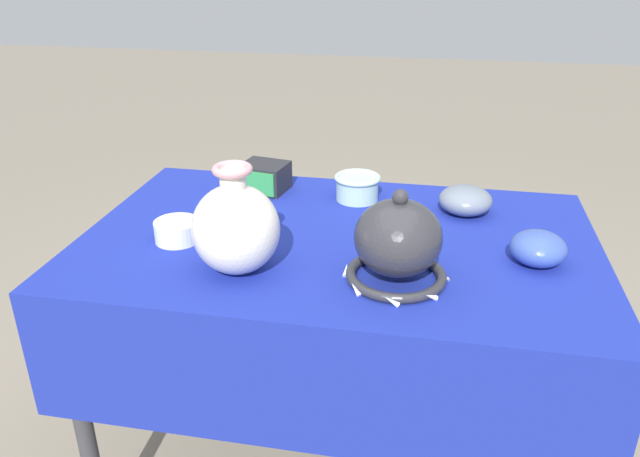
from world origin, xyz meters
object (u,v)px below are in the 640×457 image
at_px(vase_tall_bulbous, 236,227).
at_px(bowl_shallow_cobalt, 538,248).
at_px(vase_dome_bell, 398,244).
at_px(mosaic_tile_box, 265,177).
at_px(pot_squat_porcelain, 177,231).
at_px(cup_wide_celadon, 357,187).
at_px(bowl_shallow_slate, 465,200).

xyz_separation_m(vase_tall_bulbous, bowl_shallow_cobalt, (0.65, 0.15, -0.06)).
xyz_separation_m(vase_dome_bell, mosaic_tile_box, (-0.41, 0.45, -0.05)).
height_order(vase_dome_bell, pot_squat_porcelain, vase_dome_bell).
height_order(bowl_shallow_cobalt, cup_wide_celadon, bowl_shallow_cobalt).
xyz_separation_m(vase_dome_bell, bowl_shallow_slate, (0.15, 0.39, -0.05)).
bearing_deg(bowl_shallow_cobalt, mosaic_tile_box, 156.00).
distance_m(mosaic_tile_box, bowl_shallow_slate, 0.57).
xyz_separation_m(vase_tall_bulbous, cup_wide_celadon, (0.20, 0.45, -0.06)).
height_order(vase_dome_bell, bowl_shallow_slate, vase_dome_bell).
bearing_deg(mosaic_tile_box, vase_dome_bell, -36.93).
bearing_deg(mosaic_tile_box, pot_squat_porcelain, -97.77).
distance_m(bowl_shallow_cobalt, bowl_shallow_slate, 0.30).
bearing_deg(cup_wide_celadon, bowl_shallow_cobalt, -33.90).
height_order(pot_squat_porcelain, bowl_shallow_cobalt, bowl_shallow_cobalt).
distance_m(vase_tall_bulbous, mosaic_tile_box, 0.48).
relative_size(pot_squat_porcelain, cup_wide_celadon, 0.84).
distance_m(bowl_shallow_slate, cup_wide_celadon, 0.29).
relative_size(mosaic_tile_box, cup_wide_celadon, 1.11).
relative_size(bowl_shallow_slate, cup_wide_celadon, 1.08).
distance_m(mosaic_tile_box, bowl_shallow_cobalt, 0.78).
relative_size(vase_dome_bell, mosaic_tile_box, 1.60).
bearing_deg(bowl_shallow_cobalt, pot_squat_porcelain, -177.28).
bearing_deg(cup_wide_celadon, mosaic_tile_box, 175.84).
bearing_deg(pot_squat_porcelain, vase_dome_bell, -9.77).
bearing_deg(bowl_shallow_slate, pot_squat_porcelain, -156.45).
xyz_separation_m(pot_squat_porcelain, bowl_shallow_cobalt, (0.83, 0.04, 0.01)).
xyz_separation_m(bowl_shallow_slate, cup_wide_celadon, (-0.29, 0.04, 0.00)).
height_order(mosaic_tile_box, bowl_shallow_slate, mosaic_tile_box).
height_order(vase_tall_bulbous, vase_dome_bell, vase_tall_bulbous).
height_order(vase_tall_bulbous, bowl_shallow_cobalt, vase_tall_bulbous).
bearing_deg(vase_dome_bell, mosaic_tile_box, 132.54).
relative_size(vase_dome_bell, bowl_shallow_cobalt, 1.84).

